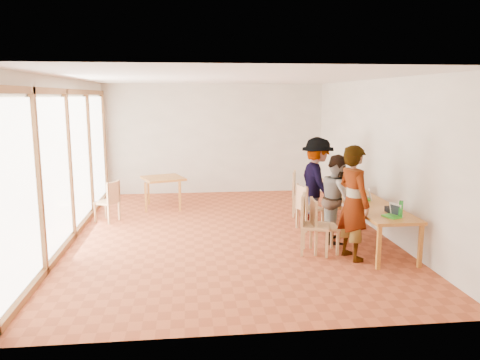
# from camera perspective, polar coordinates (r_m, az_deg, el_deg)

# --- Properties ---
(ground) EXTENTS (8.00, 8.00, 0.00)m
(ground) POSITION_cam_1_polar(r_m,az_deg,el_deg) (9.31, -1.52, -6.47)
(ground) COLOR #AC4E29
(ground) RESTS_ON ground
(wall_back) EXTENTS (6.00, 0.10, 3.00)m
(wall_back) POSITION_cam_1_polar(r_m,az_deg,el_deg) (12.96, -3.09, 5.02)
(wall_back) COLOR beige
(wall_back) RESTS_ON ground
(wall_front) EXTENTS (6.00, 0.10, 3.00)m
(wall_front) POSITION_cam_1_polar(r_m,az_deg,el_deg) (5.08, 2.33, -3.13)
(wall_front) COLOR beige
(wall_front) RESTS_ON ground
(wall_right) EXTENTS (0.10, 8.00, 3.00)m
(wall_right) POSITION_cam_1_polar(r_m,az_deg,el_deg) (9.72, 16.38, 2.88)
(wall_right) COLOR beige
(wall_right) RESTS_ON ground
(window_wall) EXTENTS (0.10, 8.00, 3.00)m
(window_wall) POSITION_cam_1_polar(r_m,az_deg,el_deg) (9.22, -20.22, 2.29)
(window_wall) COLOR white
(window_wall) RESTS_ON ground
(ceiling) EXTENTS (6.00, 8.00, 0.04)m
(ceiling) POSITION_cam_1_polar(r_m,az_deg,el_deg) (8.92, -1.61, 12.46)
(ceiling) COLOR white
(ceiling) RESTS_ON wall_back
(communal_table) EXTENTS (0.80, 4.00, 0.75)m
(communal_table) POSITION_cam_1_polar(r_m,az_deg,el_deg) (9.40, 14.00, -2.18)
(communal_table) COLOR #C07A2A
(communal_table) RESTS_ON ground
(side_table) EXTENTS (0.90, 0.90, 0.75)m
(side_table) POSITION_cam_1_polar(r_m,az_deg,el_deg) (11.36, -9.34, -0.07)
(side_table) COLOR #C07A2A
(side_table) RESTS_ON ground
(chair_near) EXTENTS (0.45, 0.45, 0.50)m
(chair_near) POSITION_cam_1_polar(r_m,az_deg,el_deg) (8.15, 9.60, -4.83)
(chair_near) COLOR tan
(chair_near) RESTS_ON ground
(chair_mid) EXTENTS (0.60, 0.60, 0.54)m
(chair_mid) POSITION_cam_1_polar(r_m,az_deg,el_deg) (8.08, 8.41, -4.57)
(chair_mid) COLOR tan
(chair_mid) RESTS_ON ground
(chair_far) EXTENTS (0.53, 0.53, 0.49)m
(chair_far) POSITION_cam_1_polar(r_m,az_deg,el_deg) (9.46, 8.01, -2.75)
(chair_far) COLOR tan
(chair_far) RESTS_ON ground
(chair_empty) EXTENTS (0.58, 0.58, 0.53)m
(chair_empty) POSITION_cam_1_polar(r_m,az_deg,el_deg) (10.57, 7.14, -1.08)
(chair_empty) COLOR tan
(chair_empty) RESTS_ON ground
(chair_spare) EXTENTS (0.56, 0.56, 0.47)m
(chair_spare) POSITION_cam_1_polar(r_m,az_deg,el_deg) (10.35, -15.55, -2.02)
(chair_spare) COLOR tan
(chair_spare) RESTS_ON ground
(person_near) EXTENTS (0.63, 0.79, 1.90)m
(person_near) POSITION_cam_1_polar(r_m,az_deg,el_deg) (7.87, 13.67, -2.71)
(person_near) COLOR gray
(person_near) RESTS_ON ground
(person_mid) EXTENTS (0.73, 0.88, 1.63)m
(person_mid) POSITION_cam_1_polar(r_m,az_deg,el_deg) (8.78, 11.82, -2.22)
(person_mid) COLOR gray
(person_mid) RESTS_ON ground
(person_far) EXTENTS (0.81, 1.25, 1.84)m
(person_far) POSITION_cam_1_polar(r_m,az_deg,el_deg) (9.84, 9.37, -0.18)
(person_far) COLOR gray
(person_far) RESTS_ON ground
(laptop_near) EXTENTS (0.31, 0.32, 0.22)m
(laptop_near) POSITION_cam_1_polar(r_m,az_deg,el_deg) (7.93, 18.23, -3.87)
(laptop_near) COLOR green
(laptop_near) RESTS_ON communal_table
(laptop_mid) EXTENTS (0.27, 0.29, 0.20)m
(laptop_mid) POSITION_cam_1_polar(r_m,az_deg,el_deg) (9.07, 15.30, -2.01)
(laptop_mid) COLOR green
(laptop_mid) RESTS_ON communal_table
(laptop_far) EXTENTS (0.22, 0.25, 0.19)m
(laptop_far) POSITION_cam_1_polar(r_m,az_deg,el_deg) (9.67, 14.43, -1.25)
(laptop_far) COLOR green
(laptop_far) RESTS_ON communal_table
(yellow_mug) EXTENTS (0.18, 0.18, 0.11)m
(yellow_mug) POSITION_cam_1_polar(r_m,az_deg,el_deg) (8.34, 18.69, -3.28)
(yellow_mug) COLOR orange
(yellow_mug) RESTS_ON communal_table
(green_bottle) EXTENTS (0.07, 0.07, 0.28)m
(green_bottle) POSITION_cam_1_polar(r_m,az_deg,el_deg) (7.89, 19.01, -3.40)
(green_bottle) COLOR #1C7D25
(green_bottle) RESTS_ON communal_table
(clear_glass) EXTENTS (0.07, 0.07, 0.09)m
(clear_glass) POSITION_cam_1_polar(r_m,az_deg,el_deg) (10.48, 13.19, -0.37)
(clear_glass) COLOR silver
(clear_glass) RESTS_ON communal_table
(condiment_cup) EXTENTS (0.08, 0.08, 0.06)m
(condiment_cup) POSITION_cam_1_polar(r_m,az_deg,el_deg) (9.14, 15.24, -2.09)
(condiment_cup) COLOR white
(condiment_cup) RESTS_ON communal_table
(pink_phone) EXTENTS (0.05, 0.10, 0.01)m
(pink_phone) POSITION_cam_1_polar(r_m,az_deg,el_deg) (9.00, 15.10, -2.42)
(pink_phone) COLOR #D94E7B
(pink_phone) RESTS_ON communal_table
(black_pouch) EXTENTS (0.16, 0.26, 0.09)m
(black_pouch) POSITION_cam_1_polar(r_m,az_deg,el_deg) (8.21, 18.05, -3.50)
(black_pouch) COLOR black
(black_pouch) RESTS_ON communal_table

